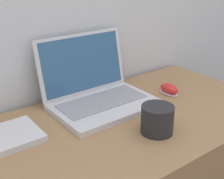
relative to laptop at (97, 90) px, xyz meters
name	(u,v)px	position (x,y,z in m)	size (l,w,h in m)	color
laptop	(97,90)	(0.00, 0.00, 0.00)	(0.37, 0.30, 0.25)	silver
drink_cup	(157,119)	(0.03, -0.29, -0.01)	(0.10, 0.10, 0.09)	#232326
computer_mouse	(169,89)	(0.28, -0.10, -0.03)	(0.05, 0.09, 0.04)	white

